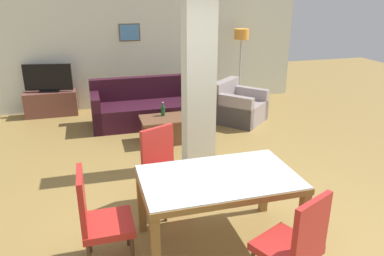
% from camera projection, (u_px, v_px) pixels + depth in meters
% --- Properties ---
extents(ground_plane, '(18.00, 18.00, 0.00)m').
position_uv_depth(ground_plane, '(217.00, 241.00, 3.88)').
color(ground_plane, olive).
extents(back_wall, '(7.20, 0.09, 2.70)m').
position_uv_depth(back_wall, '(140.00, 44.00, 8.03)').
color(back_wall, silver).
rests_on(back_wall, ground_plane).
extents(divider_pillar, '(0.41, 0.33, 2.70)m').
position_uv_depth(divider_pillar, '(199.00, 76.00, 5.07)').
color(divider_pillar, silver).
rests_on(divider_pillar, ground_plane).
extents(dining_table, '(1.52, 0.92, 0.76)m').
position_uv_depth(dining_table, '(219.00, 191.00, 3.67)').
color(dining_table, olive).
rests_on(dining_table, ground_plane).
extents(dining_chair_head_left, '(0.46, 0.46, 0.97)m').
position_uv_depth(dining_chair_head_left, '(98.00, 216.00, 3.40)').
color(dining_chair_head_left, '#AF2520').
rests_on(dining_chair_head_left, ground_plane).
extents(dining_chair_far_left, '(0.61, 0.61, 0.97)m').
position_uv_depth(dining_chair_far_left, '(164.00, 167.00, 4.35)').
color(dining_chair_far_left, '#B52A25').
rests_on(dining_chair_far_left, ground_plane).
extents(dining_chair_near_right, '(0.61, 0.61, 0.97)m').
position_uv_depth(dining_chair_near_right, '(296.00, 242.00, 3.05)').
color(dining_chair_near_right, '#AE2421').
rests_on(dining_chair_near_right, ground_plane).
extents(sofa, '(2.15, 0.88, 0.85)m').
position_uv_depth(sofa, '(149.00, 108.00, 7.22)').
color(sofa, '#341220').
rests_on(sofa, ground_plane).
extents(armchair, '(1.21, 1.21, 0.79)m').
position_uv_depth(armchair, '(238.00, 107.00, 7.32)').
color(armchair, gray).
rests_on(armchair, ground_plane).
extents(coffee_table, '(0.79, 0.57, 0.43)m').
position_uv_depth(coffee_table, '(164.00, 130.00, 6.34)').
color(coffee_table, brown).
rests_on(coffee_table, ground_plane).
extents(bottle, '(0.07, 0.07, 0.24)m').
position_uv_depth(bottle, '(163.00, 110.00, 6.36)').
color(bottle, '#194C23').
rests_on(bottle, coffee_table).
extents(tv_stand, '(1.02, 0.40, 0.50)m').
position_uv_depth(tv_stand, '(51.00, 103.00, 7.68)').
color(tv_stand, brown).
rests_on(tv_stand, ground_plane).
extents(tv_screen, '(0.94, 0.27, 0.56)m').
position_uv_depth(tv_screen, '(48.00, 78.00, 7.49)').
color(tv_screen, black).
rests_on(tv_screen, tv_stand).
extents(floor_lamp, '(0.32, 0.32, 1.65)m').
position_uv_depth(floor_lamp, '(241.00, 41.00, 8.19)').
color(floor_lamp, '#B7B7BC').
rests_on(floor_lamp, ground_plane).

